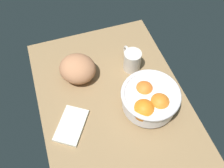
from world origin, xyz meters
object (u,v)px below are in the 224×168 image
object	(u,v)px
fruit_bowl	(150,100)
bread_loaf	(78,69)
mug	(132,60)
napkin_folded	(71,125)

from	to	relation	value
fruit_bowl	bread_loaf	bearing A→B (deg)	-137.26
bread_loaf	mug	bearing A→B (deg)	84.69
napkin_folded	fruit_bowl	bearing A→B (deg)	86.27
fruit_bowl	mug	world-z (taller)	fruit_bowl
fruit_bowl	bread_loaf	distance (cm)	31.14
bread_loaf	mug	xyz separation A→B (cm)	(2.07, 22.29, -0.60)
napkin_folded	mug	distance (cm)	35.91
fruit_bowl	bread_loaf	world-z (taller)	fruit_bowl
bread_loaf	napkin_folded	distance (cm)	22.88
fruit_bowl	napkin_folded	bearing A→B (deg)	-93.73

